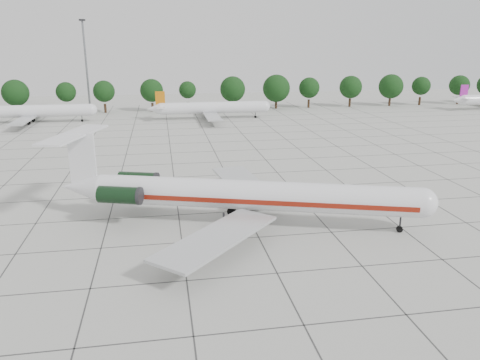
{
  "coord_description": "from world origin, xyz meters",
  "views": [
    {
      "loc": [
        -9.52,
        -52.22,
        19.85
      ],
      "look_at": [
        -0.37,
        1.43,
        3.5
      ],
      "focal_mm": 35.0,
      "sensor_mm": 36.0,
      "label": 1
    }
  ],
  "objects": [
    {
      "name": "bg_airliner_b",
      "position": [
        -40.5,
        70.08,
        2.91
      ],
      "size": [
        28.24,
        27.2,
        7.4
      ],
      "color": "silver",
      "rests_on": "ground"
    },
    {
      "name": "main_airliner",
      "position": [
        -2.02,
        -3.67,
        3.48
      ],
      "size": [
        41.14,
        31.46,
        9.85
      ],
      "rotation": [
        0.0,
        0.0,
        -0.31
      ],
      "color": "silver",
      "rests_on": "ground"
    },
    {
      "name": "ground",
      "position": [
        0.0,
        0.0,
        0.0
      ],
      "size": [
        260.0,
        260.0,
        0.0
      ],
      "primitive_type": "plane",
      "color": "#B7B7AF",
      "rests_on": "ground"
    },
    {
      "name": "ground_crew",
      "position": [
        16.13,
        1.9,
        0.85
      ],
      "size": [
        0.74,
        0.66,
        1.7
      ],
      "primitive_type": "imported",
      "rotation": [
        0.0,
        0.0,
        3.64
      ],
      "color": "#BC920B",
      "rests_on": "ground"
    },
    {
      "name": "bg_airliner_c",
      "position": [
        3.82,
        68.64,
        2.91
      ],
      "size": [
        28.24,
        27.2,
        7.4
      ],
      "color": "silver",
      "rests_on": "ground"
    },
    {
      "name": "apron_joints",
      "position": [
        0.0,
        15.0,
        0.01
      ],
      "size": [
        170.0,
        170.0,
        0.02
      ],
      "primitive_type": "cube",
      "color": "#383838",
      "rests_on": "ground"
    },
    {
      "name": "tree_line",
      "position": [
        -11.68,
        85.0,
        5.98
      ],
      "size": [
        249.86,
        8.44,
        10.22
      ],
      "color": "#332114",
      "rests_on": "ground"
    },
    {
      "name": "floodlight_mast",
      "position": [
        -30.0,
        92.0,
        14.28
      ],
      "size": [
        1.6,
        1.6,
        25.45
      ],
      "color": "slate",
      "rests_on": "ground"
    }
  ]
}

